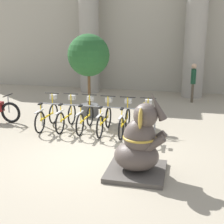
{
  "coord_description": "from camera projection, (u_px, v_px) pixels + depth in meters",
  "views": [
    {
      "loc": [
        2.16,
        -6.86,
        3.08
      ],
      "look_at": [
        0.38,
        0.55,
        1.0
      ],
      "focal_mm": 50.0,
      "sensor_mm": 36.0,
      "label": 1
    }
  ],
  "objects": [
    {
      "name": "potted_tree",
      "position": [
        89.0,
        58.0,
        10.66
      ],
      "size": [
        1.44,
        1.44,
        2.87
      ],
      "color": "#4C4C4C",
      "rests_on": "ground_plane"
    },
    {
      "name": "column_right",
      "position": [
        195.0,
        38.0,
        13.62
      ],
      "size": [
        1.16,
        1.16,
        5.16
      ],
      "color": "gray",
      "rests_on": "ground_plane"
    },
    {
      "name": "bicycle_5",
      "position": [
        146.0,
        122.0,
        9.09
      ],
      "size": [
        0.48,
        1.66,
        1.04
      ],
      "color": "black",
      "rests_on": "ground_plane"
    },
    {
      "name": "ground_plane",
      "position": [
        92.0,
        156.0,
        7.73
      ],
      "size": [
        60.0,
        60.0,
        0.0
      ],
      "primitive_type": "plane",
      "color": "#9E937F"
    },
    {
      "name": "person_pedestrian",
      "position": [
        193.0,
        79.0,
        13.01
      ],
      "size": [
        0.22,
        0.47,
        1.63
      ],
      "color": "brown",
      "rests_on": "ground_plane"
    },
    {
      "name": "elephant_statue",
      "position": [
        139.0,
        146.0,
        6.62
      ],
      "size": [
        1.25,
        1.25,
        1.86
      ],
      "color": "#4C4742",
      "rests_on": "ground_plane"
    },
    {
      "name": "column_left",
      "position": [
        89.0,
        37.0,
        14.72
      ],
      "size": [
        1.16,
        1.16,
        5.16
      ],
      "color": "gray",
      "rests_on": "ground_plane"
    },
    {
      "name": "bike_rack",
      "position": [
        96.0,
        111.0,
        9.5
      ],
      "size": [
        3.7,
        0.05,
        0.77
      ],
      "color": "gray",
      "rests_on": "ground_plane"
    },
    {
      "name": "bicycle_4",
      "position": [
        125.0,
        121.0,
        9.21
      ],
      "size": [
        0.48,
        1.66,
        1.04
      ],
      "color": "black",
      "rests_on": "ground_plane"
    },
    {
      "name": "bicycle_2",
      "position": [
        86.0,
        117.0,
        9.55
      ],
      "size": [
        0.48,
        1.66,
        1.04
      ],
      "color": "black",
      "rests_on": "ground_plane"
    },
    {
      "name": "bicycle_0",
      "position": [
        47.0,
        115.0,
        9.77
      ],
      "size": [
        0.48,
        1.66,
        1.04
      ],
      "color": "black",
      "rests_on": "ground_plane"
    },
    {
      "name": "building_facade",
      "position": [
        143.0,
        29.0,
        15.01
      ],
      "size": [
        20.0,
        0.2,
        6.0
      ],
      "color": "#A39E8E",
      "rests_on": "ground_plane"
    },
    {
      "name": "bicycle_3",
      "position": [
        105.0,
        119.0,
        9.35
      ],
      "size": [
        0.48,
        1.66,
        1.04
      ],
      "color": "black",
      "rests_on": "ground_plane"
    },
    {
      "name": "bicycle_1",
      "position": [
        67.0,
        116.0,
        9.69
      ],
      "size": [
        0.48,
        1.66,
        1.04
      ],
      "color": "black",
      "rests_on": "ground_plane"
    }
  ]
}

